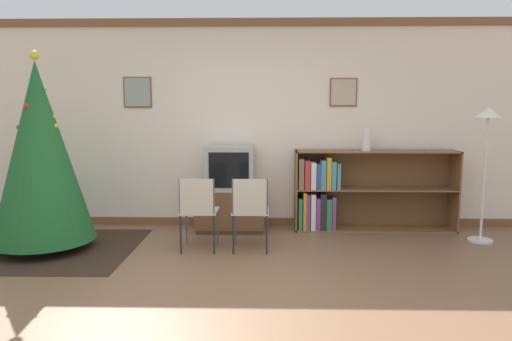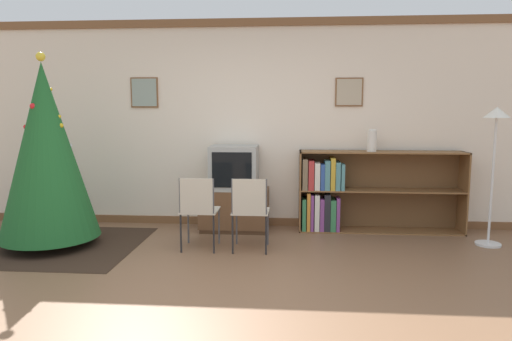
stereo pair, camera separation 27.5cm
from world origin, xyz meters
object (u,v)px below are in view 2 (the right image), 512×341
(folding_chair_left, at_px, (199,208))
(vase, at_px, (372,140))
(tv_console, at_px, (235,209))
(standing_lamp, at_px, (495,140))
(folding_chair_right, at_px, (250,209))
(bookshelf, at_px, (349,193))
(television, at_px, (234,168))
(christmas_tree, at_px, (46,152))

(folding_chair_left, xyz_separation_m, vase, (2.01, 0.95, 0.69))
(tv_console, relative_size, standing_lamp, 0.55)
(folding_chair_right, xyz_separation_m, bookshelf, (1.18, 0.98, 0.02))
(folding_chair_right, relative_size, bookshelf, 0.40)
(folding_chair_left, bearing_deg, standing_lamp, 7.84)
(television, xyz_separation_m, bookshelf, (1.46, 0.08, -0.32))
(standing_lamp, bearing_deg, christmas_tree, -175.30)
(folding_chair_left, xyz_separation_m, standing_lamp, (3.27, 0.45, 0.74))
(folding_chair_right, relative_size, vase, 2.98)
(standing_lamp, bearing_deg, tv_console, 171.48)
(tv_console, height_order, bookshelf, bookshelf)
(folding_chair_right, distance_m, standing_lamp, 2.84)
(standing_lamp, bearing_deg, television, 171.53)
(television, height_order, folding_chair_left, television)
(tv_console, height_order, vase, vase)
(folding_chair_right, bearing_deg, folding_chair_left, 180.00)
(bookshelf, bearing_deg, christmas_tree, -164.81)
(tv_console, height_order, standing_lamp, standing_lamp)
(christmas_tree, xyz_separation_m, vase, (3.72, 0.91, 0.08))
(bookshelf, height_order, standing_lamp, standing_lamp)
(tv_console, relative_size, folding_chair_right, 1.06)
(bookshelf, height_order, vase, vase)
(christmas_tree, height_order, folding_chair_right, christmas_tree)
(folding_chair_left, bearing_deg, christmas_tree, 178.65)
(vase, bearing_deg, television, -178.30)
(tv_console, bearing_deg, vase, 1.62)
(christmas_tree, distance_m, folding_chair_right, 2.36)
(christmas_tree, xyz_separation_m, tv_console, (2.00, 0.86, -0.81))
(folding_chair_left, relative_size, standing_lamp, 0.52)
(television, height_order, folding_chair_right, television)
(tv_console, relative_size, television, 1.46)
(christmas_tree, bearing_deg, television, 23.15)
(folding_chair_left, distance_m, bookshelf, 2.00)
(folding_chair_right, height_order, standing_lamp, standing_lamp)
(television, height_order, vase, vase)
(christmas_tree, height_order, bookshelf, christmas_tree)
(tv_console, xyz_separation_m, folding_chair_left, (-0.28, -0.90, 0.20))
(folding_chair_right, xyz_separation_m, standing_lamp, (2.70, 0.45, 0.74))
(folding_chair_right, distance_m, bookshelf, 1.53)
(folding_chair_right, bearing_deg, bookshelf, 39.73)
(tv_console, xyz_separation_m, standing_lamp, (2.99, -0.45, 0.94))
(christmas_tree, relative_size, bookshelf, 1.05)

